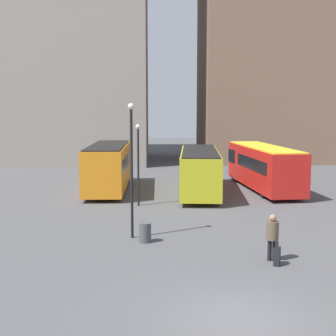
% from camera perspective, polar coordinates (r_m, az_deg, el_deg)
% --- Properties ---
extents(ground_plane, '(160.00, 160.00, 0.00)m').
position_cam_1_polar(ground_plane, '(13.52, 8.54, -17.76)').
color(ground_plane, '#4C4C4F').
extents(bus_0, '(2.61, 9.42, 3.21)m').
position_cam_1_polar(bus_0, '(32.94, -7.27, 0.28)').
color(bus_0, orange).
rests_on(bus_0, ground_plane).
extents(bus_1, '(3.29, 10.36, 2.93)m').
position_cam_1_polar(bus_1, '(31.80, 3.86, -0.18)').
color(bus_1, gold).
rests_on(bus_1, ground_plane).
extents(bus_2, '(3.37, 10.68, 3.06)m').
position_cam_1_polar(bus_2, '(33.92, 11.52, 0.27)').
color(bus_2, red).
rests_on(bus_2, ground_plane).
extents(traveler, '(0.60, 0.60, 1.78)m').
position_cam_1_polar(traveler, '(18.11, 12.61, -7.78)').
color(traveler, black).
rests_on(traveler, ground_plane).
extents(suitcase, '(0.36, 0.47, 0.95)m').
position_cam_1_polar(suitcase, '(17.86, 13.15, -10.44)').
color(suitcase, black).
rests_on(suitcase, ground_plane).
extents(lamp_post_0, '(0.28, 0.28, 4.80)m').
position_cam_1_polar(lamp_post_0, '(27.35, -3.65, 1.32)').
color(lamp_post_0, black).
rests_on(lamp_post_0, ground_plane).
extents(lamp_post_1, '(0.28, 0.28, 5.93)m').
position_cam_1_polar(lamp_post_1, '(20.41, -4.46, 0.97)').
color(lamp_post_1, black).
rests_on(lamp_post_1, ground_plane).
extents(trash_bin, '(0.52, 0.52, 0.85)m').
position_cam_1_polar(trash_bin, '(20.25, -2.82, -7.86)').
color(trash_bin, '#47474C').
rests_on(trash_bin, ground_plane).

